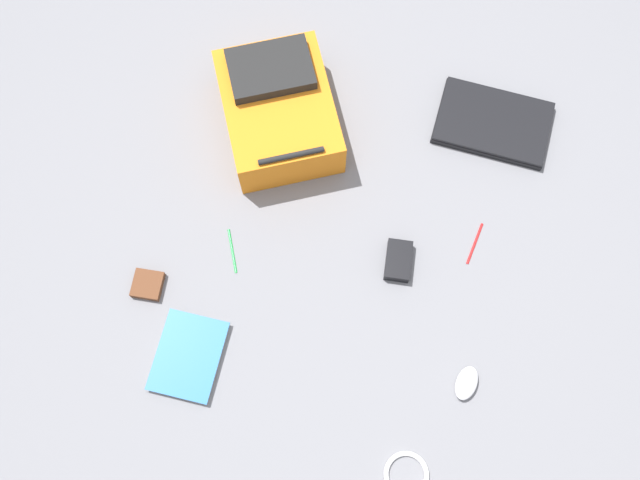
{
  "coord_description": "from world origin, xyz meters",
  "views": [
    {
      "loc": [
        -0.04,
        0.64,
        1.96
      ],
      "look_at": [
        0.03,
        -0.01,
        0.02
      ],
      "focal_mm": 39.77,
      "sensor_mm": 36.0,
      "label": 1
    }
  ],
  "objects_px": {
    "laptop": "(493,123)",
    "pen_blue": "(232,251)",
    "power_brick": "(398,261)",
    "cable_coil": "(406,475)",
    "computer_mouse": "(467,383)",
    "book_manual": "(189,356)",
    "pen_black": "(475,243)",
    "backpack": "(278,109)",
    "earbud_pouch": "(148,285)"
  },
  "relations": [
    {
      "from": "laptop",
      "to": "cable_coil",
      "type": "height_order",
      "value": "laptop"
    },
    {
      "from": "backpack",
      "to": "pen_black",
      "type": "relative_size",
      "value": 3.66
    },
    {
      "from": "cable_coil",
      "to": "book_manual",
      "type": "bearing_deg",
      "value": -21.41
    },
    {
      "from": "book_manual",
      "to": "pen_blue",
      "type": "height_order",
      "value": "book_manual"
    },
    {
      "from": "pen_blue",
      "to": "earbud_pouch",
      "type": "height_order",
      "value": "earbud_pouch"
    },
    {
      "from": "backpack",
      "to": "computer_mouse",
      "type": "bearing_deg",
      "value": 129.49
    },
    {
      "from": "laptop",
      "to": "pen_black",
      "type": "relative_size",
      "value": 2.81
    },
    {
      "from": "power_brick",
      "to": "pen_blue",
      "type": "xyz_separation_m",
      "value": [
        0.48,
        0.02,
        -0.01
      ]
    },
    {
      "from": "cable_coil",
      "to": "pen_blue",
      "type": "bearing_deg",
      "value": -45.71
    },
    {
      "from": "computer_mouse",
      "to": "power_brick",
      "type": "xyz_separation_m",
      "value": [
        0.21,
        -0.33,
        0.0
      ]
    },
    {
      "from": "power_brick",
      "to": "pen_black",
      "type": "bearing_deg",
      "value": -159.61
    },
    {
      "from": "cable_coil",
      "to": "pen_black",
      "type": "distance_m",
      "value": 0.68
    },
    {
      "from": "backpack",
      "to": "book_manual",
      "type": "relative_size",
      "value": 1.96
    },
    {
      "from": "laptop",
      "to": "cable_coil",
      "type": "distance_m",
      "value": 1.07
    },
    {
      "from": "laptop",
      "to": "earbud_pouch",
      "type": "height_order",
      "value": "laptop"
    },
    {
      "from": "power_brick",
      "to": "cable_coil",
      "type": "bearing_deg",
      "value": 96.54
    },
    {
      "from": "backpack",
      "to": "cable_coil",
      "type": "bearing_deg",
      "value": 115.09
    },
    {
      "from": "book_manual",
      "to": "power_brick",
      "type": "bearing_deg",
      "value": -148.68
    },
    {
      "from": "pen_black",
      "to": "earbud_pouch",
      "type": "distance_m",
      "value": 0.95
    },
    {
      "from": "book_manual",
      "to": "cable_coil",
      "type": "xyz_separation_m",
      "value": [
        -0.62,
        0.24,
        -0.0
      ]
    },
    {
      "from": "cable_coil",
      "to": "pen_blue",
      "type": "height_order",
      "value": "cable_coil"
    },
    {
      "from": "computer_mouse",
      "to": "cable_coil",
      "type": "bearing_deg",
      "value": 77.45
    },
    {
      "from": "computer_mouse",
      "to": "pen_black",
      "type": "xyz_separation_m",
      "value": [
        -0.01,
        -0.41,
        -0.01
      ]
    },
    {
      "from": "laptop",
      "to": "power_brick",
      "type": "relative_size",
      "value": 3.23
    },
    {
      "from": "cable_coil",
      "to": "power_brick",
      "type": "bearing_deg",
      "value": -83.46
    },
    {
      "from": "pen_black",
      "to": "power_brick",
      "type": "bearing_deg",
      "value": 20.39
    },
    {
      "from": "laptop",
      "to": "pen_black",
      "type": "height_order",
      "value": "laptop"
    },
    {
      "from": "laptop",
      "to": "computer_mouse",
      "type": "height_order",
      "value": "same"
    },
    {
      "from": "book_manual",
      "to": "pen_black",
      "type": "relative_size",
      "value": 1.87
    },
    {
      "from": "power_brick",
      "to": "earbud_pouch",
      "type": "height_order",
      "value": "power_brick"
    },
    {
      "from": "backpack",
      "to": "laptop",
      "type": "xyz_separation_m",
      "value": [
        -0.65,
        -0.06,
        -0.07
      ]
    },
    {
      "from": "laptop",
      "to": "pen_black",
      "type": "xyz_separation_m",
      "value": [
        0.04,
        0.39,
        -0.01
      ]
    },
    {
      "from": "book_manual",
      "to": "computer_mouse",
      "type": "bearing_deg",
      "value": -179.22
    },
    {
      "from": "laptop",
      "to": "earbud_pouch",
      "type": "bearing_deg",
      "value": 33.01
    },
    {
      "from": "laptop",
      "to": "book_manual",
      "type": "relative_size",
      "value": 1.5
    },
    {
      "from": "pen_black",
      "to": "cable_coil",
      "type": "bearing_deg",
      "value": 76.97
    },
    {
      "from": "cable_coil",
      "to": "pen_blue",
      "type": "relative_size",
      "value": 0.88
    },
    {
      "from": "laptop",
      "to": "cable_coil",
      "type": "bearing_deg",
      "value": 79.78
    },
    {
      "from": "backpack",
      "to": "laptop",
      "type": "distance_m",
      "value": 0.66
    },
    {
      "from": "computer_mouse",
      "to": "laptop",
      "type": "bearing_deg",
      "value": -76.22
    },
    {
      "from": "backpack",
      "to": "cable_coil",
      "type": "height_order",
      "value": "backpack"
    },
    {
      "from": "backpack",
      "to": "power_brick",
      "type": "bearing_deg",
      "value": 133.99
    },
    {
      "from": "book_manual",
      "to": "power_brick",
      "type": "height_order",
      "value": "power_brick"
    },
    {
      "from": "book_manual",
      "to": "cable_coil",
      "type": "distance_m",
      "value": 0.67
    },
    {
      "from": "book_manual",
      "to": "computer_mouse",
      "type": "xyz_separation_m",
      "value": [
        -0.76,
        -0.01,
        0.0
      ]
    },
    {
      "from": "computer_mouse",
      "to": "cable_coil",
      "type": "distance_m",
      "value": 0.29
    },
    {
      "from": "laptop",
      "to": "pen_blue",
      "type": "xyz_separation_m",
      "value": [
        0.74,
        0.49,
        -0.01
      ]
    },
    {
      "from": "pen_blue",
      "to": "backpack",
      "type": "bearing_deg",
      "value": -100.86
    },
    {
      "from": "laptop",
      "to": "earbud_pouch",
      "type": "xyz_separation_m",
      "value": [
        0.96,
        0.62,
        -0.0
      ]
    },
    {
      "from": "pen_black",
      "to": "pen_blue",
      "type": "height_order",
      "value": "same"
    }
  ]
}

